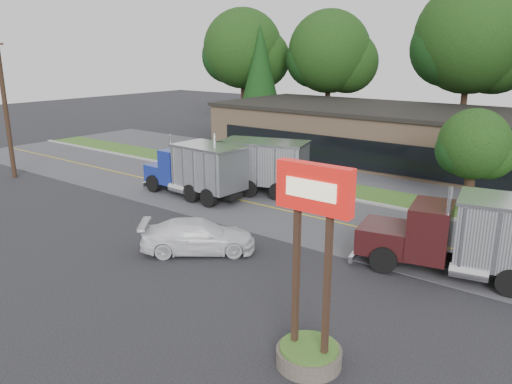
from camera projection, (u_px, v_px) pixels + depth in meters
ground at (140, 252)px, 22.54m from camera, size 140.00×140.00×0.00m
road at (260, 205)px, 29.39m from camera, size 60.00×8.00×0.02m
center_line at (260, 205)px, 29.39m from camera, size 60.00×0.12×0.01m
curb at (299, 190)px, 32.59m from camera, size 60.00×0.30×0.12m
grass_verge at (314, 184)px, 33.96m from camera, size 60.00×3.40×0.03m
far_parking at (348, 171)px, 37.76m from camera, size 60.00×7.00×0.02m
strip_mall at (406, 137)px, 40.61m from camera, size 32.00×12.00×4.00m
utility_pole at (5, 106)px, 34.42m from camera, size 1.60×0.32×10.00m
bilo_sign at (311, 301)px, 13.91m from camera, size 2.20×1.90×5.95m
tree_far_a at (245, 52)px, 56.33m from camera, size 9.45×8.89×13.47m
tree_far_b at (331, 56)px, 52.05m from camera, size 9.10×8.57×12.98m
tree_far_c at (473, 43)px, 43.50m from camera, size 10.34×9.73×14.75m
evergreen_left at (260, 74)px, 53.06m from camera, size 5.11×5.11×11.61m
tree_verge at (475, 147)px, 27.06m from camera, size 4.08×3.84×5.83m
dump_truck_red at (246, 164)px, 31.73m from camera, size 9.30×4.99×3.36m
dump_truck_blue at (198, 169)px, 30.59m from camera, size 7.23×2.94×3.36m
dump_truck_maroon at (496, 238)px, 19.23m from camera, size 9.56×4.27×3.36m
rally_car at (198, 236)px, 22.39m from camera, size 5.24×4.87×1.48m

